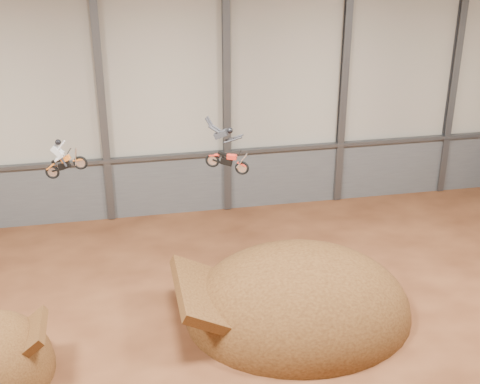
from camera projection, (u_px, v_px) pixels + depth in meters
The scene contains 12 objects.
floor at pixel (210, 383), 25.24m from camera, with size 40.00×40.00×0.00m, color #502715.
back_wall at pixel (165, 95), 35.77m from camera, with size 40.00×0.10×14.00m, color #BDB6A7.
ceiling at pixel (201, 2), 19.48m from camera, with size 40.00×40.00×0.00m, color black.
lower_band_back at pixel (169, 185), 37.84m from camera, with size 39.80×0.18×3.50m, color #5B5F64.
steel_rail at pixel (168, 156), 36.97m from camera, with size 39.80×0.35×0.20m, color #47494F.
steel_column_2 at pixel (102, 99), 35.01m from camera, with size 0.40×0.36×13.90m, color #47494F.
steel_column_3 at pixel (227, 92), 36.19m from camera, with size 0.40×0.36×13.90m, color #47494F.
steel_column_4 at pixel (344, 86), 37.36m from camera, with size 0.40×0.36×13.90m, color #47494F.
steel_column_5 at pixel (454, 80), 38.54m from camera, with size 0.40×0.36×13.90m, color #47494F.
landing_ramp at pixel (298, 314), 29.36m from camera, with size 9.92×8.77×5.72m, color #3F230F.
fmx_rider_a at pixel (67, 155), 26.86m from camera, with size 1.81×0.69×1.63m, color orange, non-canonical shape.
fmx_rider_b at pixel (226, 147), 27.04m from camera, with size 2.44×0.70×2.09m, color red, non-canonical shape.
Camera 1 is at (-2.78, -19.88, 16.96)m, focal length 50.00 mm.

